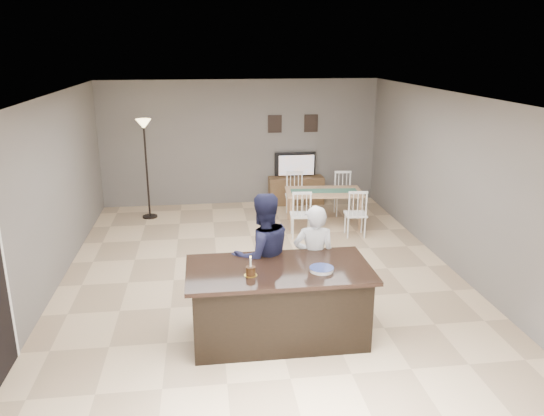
{
  "coord_description": "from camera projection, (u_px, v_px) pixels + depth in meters",
  "views": [
    {
      "loc": [
        -0.83,
        -7.42,
        3.37
      ],
      "look_at": [
        0.12,
        -0.3,
        1.17
      ],
      "focal_mm": 35.0,
      "sensor_mm": 36.0,
      "label": 1
    }
  ],
  "objects": [
    {
      "name": "floor",
      "position": [
        262.0,
        275.0,
        8.12
      ],
      "size": [
        8.0,
        8.0,
        0.0
      ],
      "primitive_type": "plane",
      "color": "#D6B489",
      "rests_on": "ground"
    },
    {
      "name": "room_shell",
      "position": [
        261.0,
        168.0,
        7.63
      ],
      "size": [
        8.0,
        8.0,
        8.0
      ],
      "color": "slate",
      "rests_on": "floor"
    },
    {
      "name": "kitchen_island",
      "position": [
        279.0,
        302.0,
        6.28
      ],
      "size": [
        2.15,
        1.1,
        0.9
      ],
      "color": "black",
      "rests_on": "floor"
    },
    {
      "name": "tv_console",
      "position": [
        296.0,
        190.0,
        11.76
      ],
      "size": [
        1.2,
        0.4,
        0.6
      ],
      "primitive_type": "cube",
      "color": "brown",
      "rests_on": "floor"
    },
    {
      "name": "television",
      "position": [
        296.0,
        165.0,
        11.66
      ],
      "size": [
        0.91,
        0.12,
        0.53
      ],
      "primitive_type": "imported",
      "rotation": [
        0.0,
        0.0,
        3.14
      ],
      "color": "black",
      "rests_on": "tv_console"
    },
    {
      "name": "tv_screen_glow",
      "position": [
        296.0,
        165.0,
        11.58
      ],
      "size": [
        0.78,
        0.0,
        0.78
      ],
      "primitive_type": "plane",
      "rotation": [
        1.57,
        0.0,
        3.14
      ],
      "color": "orange",
      "rests_on": "tv_console"
    },
    {
      "name": "picture_frames",
      "position": [
        293.0,
        124.0,
        11.52
      ],
      "size": [
        1.1,
        0.02,
        0.38
      ],
      "color": "black",
      "rests_on": "room_shell"
    },
    {
      "name": "woman",
      "position": [
        314.0,
        260.0,
        6.79
      ],
      "size": [
        0.58,
        0.42,
        1.47
      ],
      "primitive_type": "imported",
      "rotation": [
        0.0,
        0.0,
        3.01
      ],
      "color": "silver",
      "rests_on": "floor"
    },
    {
      "name": "man",
      "position": [
        263.0,
        256.0,
        6.68
      ],
      "size": [
        0.94,
        0.82,
        1.65
      ],
      "primitive_type": "imported",
      "rotation": [
        0.0,
        0.0,
        3.42
      ],
      "color": "#181A36",
      "rests_on": "floor"
    },
    {
      "name": "birthday_cake",
      "position": [
        251.0,
        271.0,
        5.93
      ],
      "size": [
        0.15,
        0.15,
        0.23
      ],
      "color": "gold",
      "rests_on": "kitchen_island"
    },
    {
      "name": "plate_stack",
      "position": [
        322.0,
        269.0,
        6.06
      ],
      "size": [
        0.28,
        0.28,
        0.04
      ],
      "color": "white",
      "rests_on": "kitchen_island"
    },
    {
      "name": "dining_table",
      "position": [
        324.0,
        197.0,
        10.26
      ],
      "size": [
        1.53,
        1.76,
        0.89
      ],
      "rotation": [
        0.0,
        0.0,
        -0.09
      ],
      "color": "tan",
      "rests_on": "floor"
    },
    {
      "name": "floor_lamp",
      "position": [
        145.0,
        142.0,
        10.42
      ],
      "size": [
        0.3,
        0.3,
        2.01
      ],
      "color": "black",
      "rests_on": "floor"
    }
  ]
}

